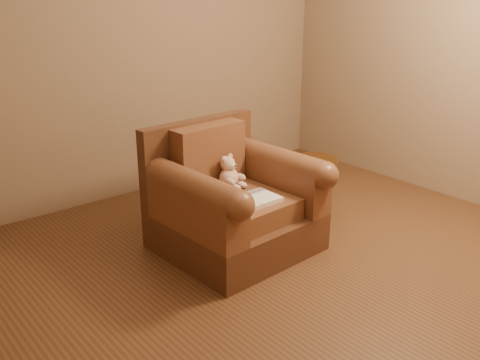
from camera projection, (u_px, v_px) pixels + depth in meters
floor at (302, 272)px, 3.52m from camera, size 4.00×4.00×0.00m
armchair at (232, 203)px, 3.76m from camera, size 1.01×0.97×0.87m
teddy_bear at (230, 175)px, 3.79m from camera, size 0.17×0.20×0.24m
guidebook at (251, 201)px, 3.54m from camera, size 0.39×0.23×0.03m
side_table at (313, 188)px, 4.21m from camera, size 0.37×0.37×0.52m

